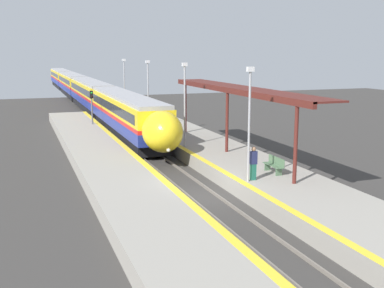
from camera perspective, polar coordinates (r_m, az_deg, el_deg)
The scene contains 14 objects.
ground_plane at distance 25.12m, azimuth 1.25°, elevation -6.30°, with size 120.00×120.00×0.00m, color #383533.
rail_left at distance 24.86m, azimuth -0.31°, elevation -6.31°, with size 0.08×90.00×0.15m, color slate.
rail_right at distance 25.36m, azimuth 2.78°, elevation -5.97°, with size 0.08×90.00×0.15m, color slate.
train at distance 71.78m, azimuth -12.99°, elevation 6.42°, with size 2.74×86.18×3.85m.
platform_right at distance 26.68m, azimuth 9.41°, elevation -4.47°, with size 4.82×64.00×0.87m.
platform_left at distance 23.98m, azimuth -6.93°, elevation -6.15°, with size 4.00×64.00×0.87m.
platform_bench at distance 26.83m, azimuth 9.75°, elevation -2.40°, with size 0.44×1.68×0.89m.
person_waiting at distance 25.10m, azimuth 7.28°, elevation -2.22°, with size 0.36×0.23×1.75m.
railway_signal at distance 45.20m, azimuth -11.78°, elevation 4.30°, with size 0.28×0.28×3.94m.
lamppost_near at distance 24.34m, azimuth 6.81°, elevation 3.13°, with size 0.36×0.20×5.84m.
lamppost_mid at distance 33.48m, azimuth -0.87°, elevation 5.30°, with size 0.36×0.20×5.84m.
lamppost_far at distance 42.98m, azimuth -5.24°, elevation 6.48°, with size 0.36×0.20×5.84m.
lamppost_farthest at distance 52.65m, azimuth -8.02°, elevation 7.22°, with size 0.36×0.20×5.84m.
station_canopy at distance 31.89m, azimuth 5.18°, elevation 6.26°, with size 2.02×19.82×4.29m.
Camera 1 is at (-8.68, -22.38, 7.41)m, focal length 45.00 mm.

